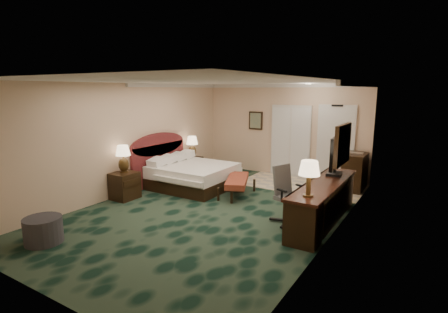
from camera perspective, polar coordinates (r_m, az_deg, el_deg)
The scene contains 25 objects.
floor at distance 7.58m, azimuth -1.69°, elevation -8.75°, with size 5.00×7.50×0.00m, color black.
ceiling at distance 7.13m, azimuth -1.81°, elevation 12.13°, with size 5.00×7.50×0.00m, color silver.
wall_back at distance 10.53m, azimuth 9.66°, elevation 4.24°, with size 5.00×0.00×2.70m, color beige.
wall_front at distance 4.68m, azimuth -28.23°, elevation -5.29°, with size 5.00×0.00×2.70m, color beige.
wall_left at distance 8.85m, azimuth -15.36°, elevation 2.75°, with size 0.00×7.50×2.70m, color beige.
wall_right at distance 6.23m, azimuth 17.78°, elevation -0.71°, with size 0.00×7.50×2.70m, color beige.
crown_molding at distance 7.13m, azimuth -1.81°, elevation 11.73°, with size 5.00×7.50×0.10m, color silver, non-canonical shape.
tile_patch at distance 9.69m, azimuth 12.42°, elevation -4.55°, with size 3.20×1.70×0.01m, color #B2A999.
headboard at distance 9.61m, azimuth -10.56°, elevation -0.35°, with size 0.12×2.00×1.40m, color #4B141E, non-canonical shape.
entry_door at distance 10.06m, azimuth 17.73°, elevation 1.84°, with size 1.02×0.06×2.18m, color silver.
closet_doors at distance 10.44m, azimuth 10.79°, elevation 2.48°, with size 1.20×0.06×2.10m, color silver.
wall_art at distance 10.84m, azimuth 5.20°, elevation 5.86°, with size 0.45×0.06×0.55m, color slate.
wall_mirror at distance 6.78m, azimuth 18.81°, elevation 1.86°, with size 0.05×0.95×0.75m, color white.
bed at distance 9.23m, azimuth -5.01°, elevation -3.19°, with size 1.92×1.78×0.61m, color white.
nightstand_near at distance 8.57m, azimuth -15.90°, elevation -4.61°, with size 0.51×0.58×0.63m, color black.
nightstand_far at distance 10.55m, azimuth -5.09°, elevation -1.57°, with size 0.44×0.50×0.55m, color black.
lamp_near at distance 8.48m, azimuth -16.11°, elevation -0.37°, with size 0.34×0.34×0.64m, color black, non-canonical shape.
lamp_far at distance 10.38m, azimuth -5.22°, elevation 1.56°, with size 0.34×0.34×0.64m, color black, non-canonical shape.
bed_bench at distance 8.50m, azimuth 2.15°, elevation -4.96°, with size 0.46×1.33×0.45m, color maroon.
ottoman at distance 6.72m, azimuth -27.42°, elevation -10.63°, with size 0.62×0.62×0.44m, color #303033.
desk at distance 7.04m, azimuth 15.88°, elevation -7.28°, with size 0.60×2.78×0.80m, color black.
tv at distance 7.53m, azimuth 17.71°, elevation 0.14°, with size 0.09×1.04×0.81m, color black.
desk_lamp at distance 5.92m, azimuth 13.69°, elevation -3.48°, with size 0.35×0.35×0.61m, color black, non-canonical shape.
desk_chair at distance 6.82m, azimuth 10.92°, elevation -6.30°, with size 0.65×0.60×1.11m, color #515151, non-canonical shape.
minibar at distance 9.53m, azimuth 20.53°, elevation -2.36°, with size 0.50×0.90×0.95m, color black.
Camera 1 is at (3.96, -5.94, 2.55)m, focal length 28.00 mm.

